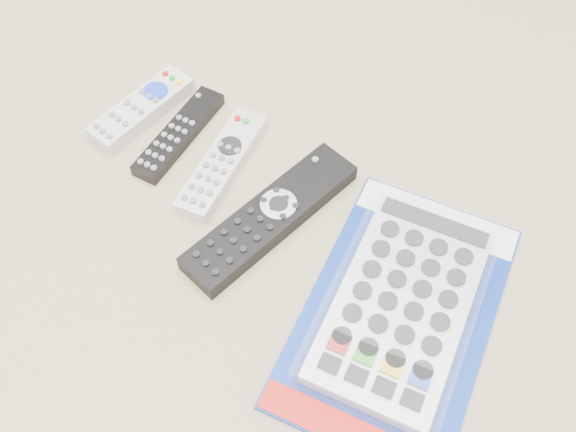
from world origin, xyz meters
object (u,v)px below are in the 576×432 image
Objects in this scene: jumbo_remote_packaged at (402,303)px; remote_small_grey at (141,108)px; remote_large_black at (270,217)px; remote_slim_black at (179,134)px; remote_silver_dvd at (222,163)px.

remote_small_grey is at bearing 162.40° from jumbo_remote_packaged.
remote_small_grey is at bearing 179.99° from remote_large_black.
remote_large_black is at bearing 165.77° from jumbo_remote_packaged.
jumbo_remote_packaged is at bearing -3.15° from remote_small_grey.
remote_slim_black is 0.92× the size of remote_silver_dvd.
remote_small_grey is 0.08m from remote_slim_black.
remote_silver_dvd is 0.52× the size of jumbo_remote_packaged.
remote_slim_black is at bearing 177.61° from remote_large_black.
remote_small_grey is 0.47m from jumbo_remote_packaged.
remote_slim_black is 0.20m from remote_large_black.
remote_small_grey is 0.64× the size of remote_large_black.
jumbo_remote_packaged is (0.39, -0.06, 0.01)m from remote_slim_black.
remote_small_grey reaches higher than remote_silver_dvd.
remote_slim_black is at bearing 165.28° from remote_silver_dvd.
remote_silver_dvd is 0.73× the size of remote_large_black.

